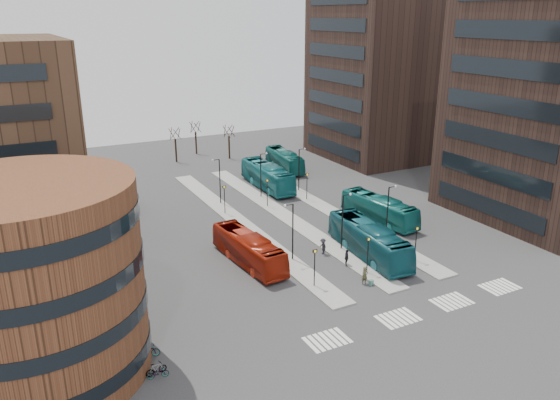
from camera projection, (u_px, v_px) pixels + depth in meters
name	position (u px, v px, depth m)	size (l,w,h in m)	color
ground	(441.00, 339.00, 42.70)	(160.00, 160.00, 0.00)	#2E2F31
island_left	(241.00, 223.00, 66.10)	(2.50, 45.00, 0.15)	gray
island_mid	(284.00, 215.00, 68.73)	(2.50, 45.00, 0.15)	gray
island_right	(325.00, 208.00, 71.35)	(2.50, 45.00, 0.15)	gray
suitcase	(371.00, 283.00, 51.11)	(0.41, 0.32, 0.51)	navy
red_bus	(249.00, 249.00, 55.16)	(2.65, 11.33, 3.16)	#A01F0C
teal_bus_a	(369.00, 240.00, 56.85)	(2.95, 12.60, 3.51)	#12505C
teal_bus_b	(267.00, 176.00, 79.31)	(2.98, 12.76, 3.55)	#166970
teal_bus_c	(379.00, 209.00, 66.48)	(2.65, 11.32, 3.15)	#136362
teal_bus_d	(284.00, 160.00, 88.93)	(2.61, 11.15, 3.11)	#13605D
traveller	(365.00, 276.00, 51.11)	(0.64, 0.42, 1.76)	#444429
commuter_a	(275.00, 252.00, 56.35)	(0.73, 0.57, 1.51)	black
commuter_b	(347.00, 258.00, 54.82)	(1.03, 0.43, 1.76)	black
commuter_c	(323.00, 246.00, 57.55)	(1.13, 0.65, 1.75)	black
bicycle_near	(158.00, 373.00, 38.00)	(0.53, 1.52, 0.80)	gray
bicycle_mid	(156.00, 369.00, 38.33)	(0.44, 1.56, 0.94)	gray
bicycle_far	(147.00, 351.00, 40.36)	(0.65, 1.85, 0.97)	gray
crosswalk_stripes	(423.00, 310.00, 46.82)	(22.35, 2.40, 0.01)	silver
round_building	(30.00, 283.00, 36.58)	(15.16, 15.16, 14.00)	brown
tower_near	(560.00, 94.00, 65.28)	(20.12, 20.00, 30.00)	#31221B
tower_far	(384.00, 70.00, 93.81)	(20.12, 20.00, 30.00)	#31221B
sign_poles	(310.00, 216.00, 61.92)	(12.45, 22.12, 3.65)	black
lamp_posts	(297.00, 193.00, 66.19)	(14.04, 20.24, 6.12)	black
bare_trees	(200.00, 143.00, 95.57)	(10.97, 8.14, 5.90)	black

